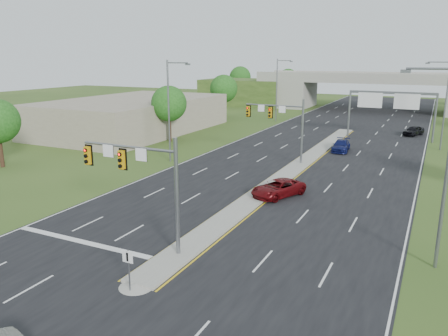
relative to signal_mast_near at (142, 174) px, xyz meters
The scene contains 22 objects.
ground 5.24m from the signal_mast_near, ahead, with size 240.00×240.00×0.00m, color #304B1A.
road 35.46m from the signal_mast_near, 86.31° to the left, with size 24.00×160.00×0.02m, color black.
median 23.64m from the signal_mast_near, 84.40° to the left, with size 2.00×54.00×0.16m, color gray.
median_nose 6.48m from the signal_mast_near, 60.04° to the right, with size 2.00×2.00×0.16m, color gray.
lane_markings 29.41m from the signal_mast_near, 86.72° to the left, with size 23.72×160.00×0.01m.
signal_mast_near is the anchor object (origin of this frame).
signal_mast_far 25.00m from the signal_mast_near, 90.00° to the left, with size 6.62×0.60×7.00m.
keep_right_sign 5.94m from the signal_mast_near, 63.06° to the right, with size 0.60×0.13×2.20m.
sign_gantry 45.88m from the signal_mast_near, 78.75° to the left, with size 11.58×0.44×6.67m.
overpass 80.11m from the signal_mast_near, 88.38° to the left, with size 80.00×14.00×8.10m.
lightpole_l_mid 22.95m from the signal_mast_near, 118.79° to the left, with size 2.85×0.25×11.00m.
lightpole_l_far 56.19m from the signal_mast_near, 101.33° to the left, with size 2.85×0.25×11.00m.
lightpole_r_near 16.42m from the signal_mast_near, 18.06° to the left, with size 2.85×0.25×11.00m.
lightpole_r_far 43.01m from the signal_mast_near, 68.78° to the left, with size 2.85×0.25×11.00m.
tree_l_near 34.92m from the signal_mast_near, 120.53° to the left, with size 4.80×4.80×7.60m.
tree_l_mid 59.21m from the signal_mast_near, 111.54° to the left, with size 5.20×5.20×8.12m.
tree_back_a 100.64m from the signal_mast_near, 110.80° to the left, with size 6.00×6.00×8.85m.
tree_back_b 96.56m from the signal_mast_near, 103.01° to the left, with size 5.60×5.60×8.32m.
commercial_building 44.77m from the signal_mast_near, 128.34° to the left, with size 18.00×30.00×5.00m, color gray.
car_far_a 14.39m from the signal_mast_near, 74.19° to the left, with size 2.30×4.98×1.38m, color #57080B.
car_far_b 34.42m from the signal_mast_near, 82.00° to the left, with size 1.90×4.67×1.36m, color #0B1146.
car_far_c 51.46m from the signal_mast_near, 76.36° to the left, with size 1.66×4.13×1.41m, color black.
Camera 1 is at (12.70, -19.89, 11.25)m, focal length 35.00 mm.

